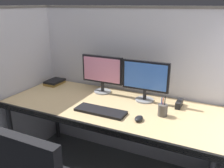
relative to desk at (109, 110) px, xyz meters
name	(u,v)px	position (x,y,z in m)	size (l,w,h in m)	color
cubicle_partition_rear	(129,85)	(0.00, 0.46, 0.10)	(2.21, 0.06, 1.57)	silver
cubicle_partition_left	(17,87)	(-0.99, -0.09, 0.10)	(0.06, 1.41, 1.57)	silver
desk	(109,110)	(0.00, 0.00, 0.00)	(1.90, 0.80, 0.74)	tan
monitor_left	(102,72)	(-0.21, 0.27, 0.27)	(0.43, 0.17, 0.37)	gray
monitor_right	(145,78)	(0.25, 0.24, 0.27)	(0.43, 0.17, 0.37)	gray
keyboard_main	(101,111)	(0.00, -0.16, 0.06)	(0.43, 0.15, 0.02)	black
computer_mouse	(139,118)	(0.33, -0.16, 0.07)	(0.06, 0.10, 0.04)	black
red_stapler	(179,104)	(0.56, 0.24, 0.08)	(0.04, 0.15, 0.06)	black
book_stack	(55,82)	(-0.80, 0.26, 0.07)	(0.16, 0.21, 0.05)	olive
pen_cup	(163,110)	(0.48, 0.01, 0.10)	(0.08, 0.08, 0.17)	#4C4742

